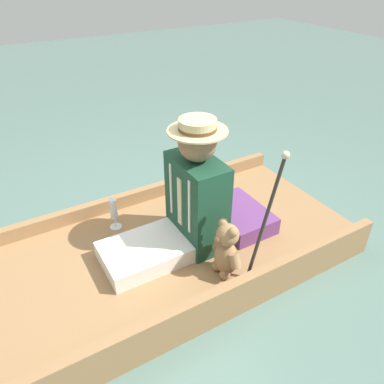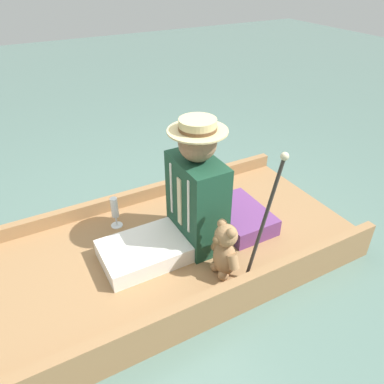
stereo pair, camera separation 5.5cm
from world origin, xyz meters
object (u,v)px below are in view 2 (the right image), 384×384
teddy_bear (225,251)px  wine_glass (115,209)px  seated_person (185,203)px  walking_cane (268,210)px

teddy_bear → wine_glass: bearing=28.9°
seated_person → teddy_bear: bearing=-166.3°
wine_glass → walking_cane: walking_cane is taller
wine_glass → seated_person: bearing=-140.0°
seated_person → wine_glass: bearing=41.3°
wine_glass → walking_cane: size_ratio=0.29×
teddy_bear → walking_cane: bearing=-119.8°
teddy_bear → wine_glass: 0.85m
teddy_bear → seated_person: bearing=12.3°
seated_person → wine_glass: (0.40, 0.33, -0.18)m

